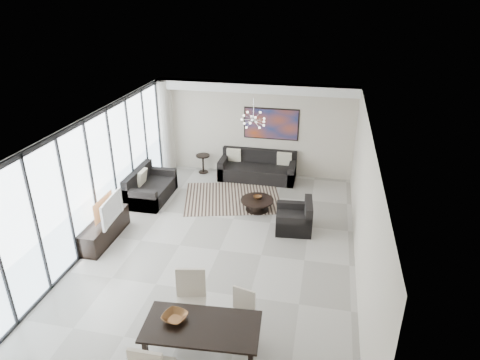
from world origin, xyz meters
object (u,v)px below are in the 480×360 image
(dining_table, at_px, (202,330))
(tv_console, at_px, (104,230))
(television, at_px, (108,209))
(coffee_table, at_px, (257,204))
(sofa_main, at_px, (258,170))

(dining_table, bearing_deg, tv_console, 137.68)
(dining_table, bearing_deg, television, 136.19)
(coffee_table, xyz_separation_m, sofa_main, (-0.34, 2.02, 0.11))
(television, bearing_deg, coffee_table, -59.11)
(coffee_table, relative_size, sofa_main, 0.38)
(tv_console, distance_m, television, 0.59)
(coffee_table, distance_m, sofa_main, 2.05)
(coffee_table, height_order, dining_table, dining_table)
(sofa_main, xyz_separation_m, tv_console, (-2.94, -4.18, -0.02))
(coffee_table, distance_m, tv_console, 3.92)
(tv_console, relative_size, dining_table, 0.91)
(tv_console, bearing_deg, dining_table, -42.32)
(sofa_main, height_order, television, television)
(sofa_main, relative_size, television, 2.19)
(sofa_main, xyz_separation_m, dining_table, (0.35, -7.17, 0.38))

